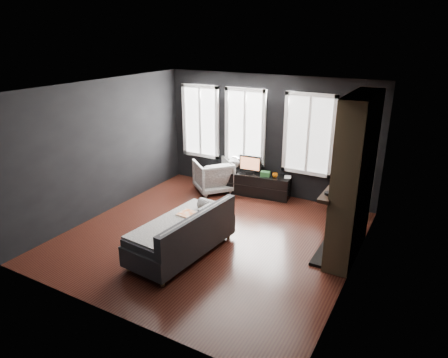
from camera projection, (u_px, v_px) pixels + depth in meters
The scene contains 18 objects.
floor at pixel (211, 236), 7.37m from camera, with size 5.00×5.00×0.00m, color black.
ceiling at pixel (210, 88), 6.43m from camera, with size 5.00×5.00×0.00m, color white.
wall_back at pixel (268, 136), 8.95m from camera, with size 5.00×0.02×2.70m, color black.
wall_left at pixel (104, 148), 8.04m from camera, with size 0.02×5.00×2.70m, color black.
wall_right at pixel (359, 194), 5.77m from camera, with size 0.02×5.00×2.70m, color black.
windows at pixel (250, 88), 8.76m from camera, with size 4.00×0.16×1.76m, color white, non-canonical shape.
fireplace at pixel (354, 179), 6.35m from camera, with size 0.70×1.62×2.70m, color #93724C, non-canonical shape.
sofa at pixel (181, 231), 6.67m from camera, with size 0.98×1.96×0.84m, color #252528, non-canonical shape.
stripe_pillow at pixel (206, 216), 6.80m from camera, with size 0.08×0.34×0.34m, color gray.
armchair at pixel (213, 174), 9.33m from camera, with size 0.80×0.75×0.82m, color white.
media_console at pixel (258, 185), 9.16m from camera, with size 1.46×0.46×0.50m, color black, non-canonical shape.
monitor at pixel (250, 163), 9.05m from camera, with size 0.53×0.11×0.47m, color black, non-canonical shape.
desk_fan at pixel (235, 164), 9.19m from camera, with size 0.26×0.26×0.37m, color gray, non-canonical shape.
mug at pixel (275, 175), 8.87m from camera, with size 0.12×0.09×0.12m, color orange.
book at pixel (285, 173), 8.85m from camera, with size 0.15×0.02×0.20m, color tan.
storage_box at pixel (265, 174), 8.93m from camera, with size 0.21×0.13×0.11m, color #2E6B33.
mantel_vase at pixel (344, 170), 6.84m from camera, with size 0.19×0.20×0.19m, color #C57B23.
mantel_clock at pixel (328, 193), 6.05m from camera, with size 0.12×0.12×0.04m, color black.
Camera 1 is at (3.38, -5.61, 3.56)m, focal length 32.00 mm.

